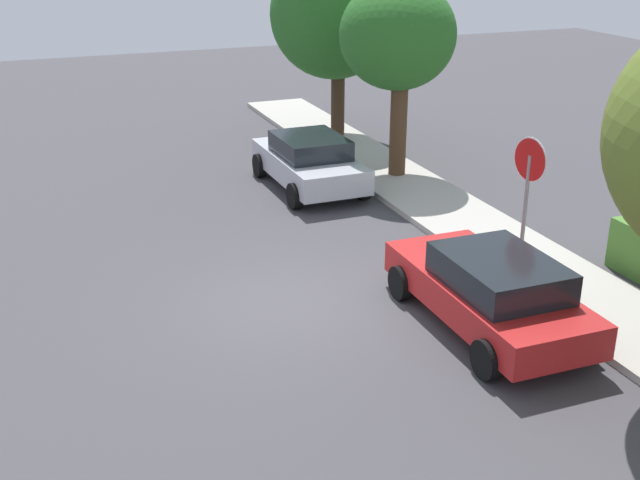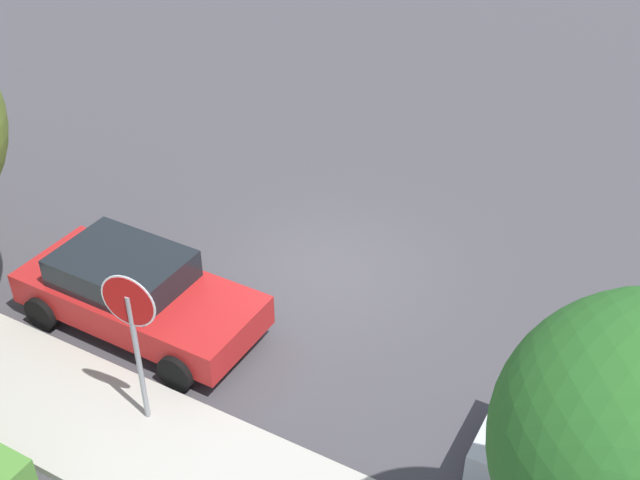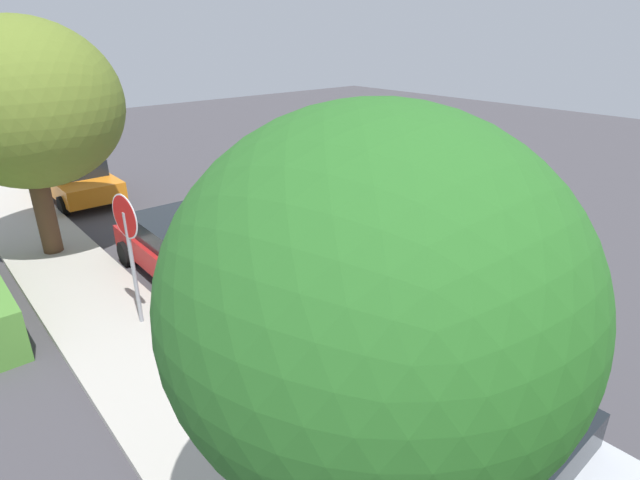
{
  "view_description": "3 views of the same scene",
  "coord_description": "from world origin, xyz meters",
  "px_view_note": "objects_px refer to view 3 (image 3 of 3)",
  "views": [
    {
      "loc": [
        12.45,
        -4.23,
        6.58
      ],
      "look_at": [
        -0.08,
        0.7,
        1.13
      ],
      "focal_mm": 45.0,
      "sensor_mm": 36.0,
      "label": 1
    },
    {
      "loc": [
        -5.93,
        10.82,
        9.27
      ],
      "look_at": [
        -0.44,
        1.02,
        1.5
      ],
      "focal_mm": 45.0,
      "sensor_mm": 36.0,
      "label": 2
    },
    {
      "loc": [
        -8.31,
        7.53,
        5.56
      ],
      "look_at": [
        -0.3,
        0.66,
        1.05
      ],
      "focal_mm": 28.0,
      "sensor_mm": 36.0,
      "label": 3
    }
  ],
  "objects_px": {
    "stop_sign": "(128,238)",
    "parked_car_orange": "(76,178)",
    "street_tree_far": "(28,105)",
    "street_tree_mid_block": "(371,307)",
    "parked_car_red": "(182,247)",
    "fire_hydrant": "(50,210)",
    "parked_car_silver": "(494,446)"
  },
  "relations": [
    {
      "from": "parked_car_red",
      "to": "street_tree_far",
      "type": "height_order",
      "value": "street_tree_far"
    },
    {
      "from": "parked_car_red",
      "to": "street_tree_far",
      "type": "xyz_separation_m",
      "value": [
        3.15,
        2.0,
        3.15
      ]
    },
    {
      "from": "parked_car_orange",
      "to": "parked_car_silver",
      "type": "bearing_deg",
      "value": -179.06
    },
    {
      "from": "street_tree_mid_block",
      "to": "parked_car_red",
      "type": "bearing_deg",
      "value": -15.49
    },
    {
      "from": "parked_car_red",
      "to": "parked_car_orange",
      "type": "bearing_deg",
      "value": 0.91
    },
    {
      "from": "street_tree_far",
      "to": "street_tree_mid_block",
      "type": "bearing_deg",
      "value": 178.46
    },
    {
      "from": "parked_car_silver",
      "to": "parked_car_orange",
      "type": "bearing_deg",
      "value": 0.94
    },
    {
      "from": "stop_sign",
      "to": "parked_car_orange",
      "type": "relative_size",
      "value": 0.61
    },
    {
      "from": "stop_sign",
      "to": "parked_car_silver",
      "type": "distance_m",
      "value": 7.02
    },
    {
      "from": "parked_car_orange",
      "to": "fire_hydrant",
      "type": "distance_m",
      "value": 2.26
    },
    {
      "from": "parked_car_silver",
      "to": "fire_hydrant",
      "type": "bearing_deg",
      "value": 6.38
    },
    {
      "from": "street_tree_far",
      "to": "fire_hydrant",
      "type": "xyz_separation_m",
      "value": [
        2.92,
        -0.54,
        -3.51
      ]
    },
    {
      "from": "stop_sign",
      "to": "parked_car_orange",
      "type": "height_order",
      "value": "stop_sign"
    },
    {
      "from": "fire_hydrant",
      "to": "street_tree_mid_block",
      "type": "bearing_deg",
      "value": 176.63
    },
    {
      "from": "parked_car_red",
      "to": "street_tree_mid_block",
      "type": "relative_size",
      "value": 0.84
    },
    {
      "from": "parked_car_orange",
      "to": "street_tree_far",
      "type": "relative_size",
      "value": 0.79
    },
    {
      "from": "parked_car_silver",
      "to": "street_tree_mid_block",
      "type": "distance_m",
      "value": 3.87
    },
    {
      "from": "stop_sign",
      "to": "street_tree_mid_block",
      "type": "xyz_separation_m",
      "value": [
        -6.72,
        0.57,
        1.77
      ]
    },
    {
      "from": "parked_car_orange",
      "to": "street_tree_far",
      "type": "distance_m",
      "value": 5.96
    },
    {
      "from": "stop_sign",
      "to": "fire_hydrant",
      "type": "height_order",
      "value": "stop_sign"
    },
    {
      "from": "street_tree_far",
      "to": "fire_hydrant",
      "type": "height_order",
      "value": "street_tree_far"
    },
    {
      "from": "street_tree_far",
      "to": "fire_hydrant",
      "type": "relative_size",
      "value": 8.19
    },
    {
      "from": "street_tree_mid_block",
      "to": "fire_hydrant",
      "type": "bearing_deg",
      "value": -3.37
    },
    {
      "from": "parked_car_silver",
      "to": "street_tree_mid_block",
      "type": "bearing_deg",
      "value": 91.56
    },
    {
      "from": "parked_car_silver",
      "to": "street_tree_far",
      "type": "bearing_deg",
      "value": 10.62
    },
    {
      "from": "parked_car_red",
      "to": "street_tree_far",
      "type": "distance_m",
      "value": 4.88
    },
    {
      "from": "parked_car_orange",
      "to": "fire_hydrant",
      "type": "xyz_separation_m",
      "value": [
        -1.79,
        1.34,
        -0.38
      ]
    },
    {
      "from": "stop_sign",
      "to": "fire_hydrant",
      "type": "relative_size",
      "value": 3.92
    },
    {
      "from": "street_tree_mid_block",
      "to": "street_tree_far",
      "type": "height_order",
      "value": "street_tree_far"
    },
    {
      "from": "fire_hydrant",
      "to": "street_tree_far",
      "type": "bearing_deg",
      "value": 169.55
    },
    {
      "from": "parked_car_silver",
      "to": "fire_hydrant",
      "type": "xyz_separation_m",
      "value": [
        14.33,
        1.6,
        -0.37
      ]
    },
    {
      "from": "fire_hydrant",
      "to": "stop_sign",
      "type": "bearing_deg",
      "value": 177.91
    }
  ]
}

